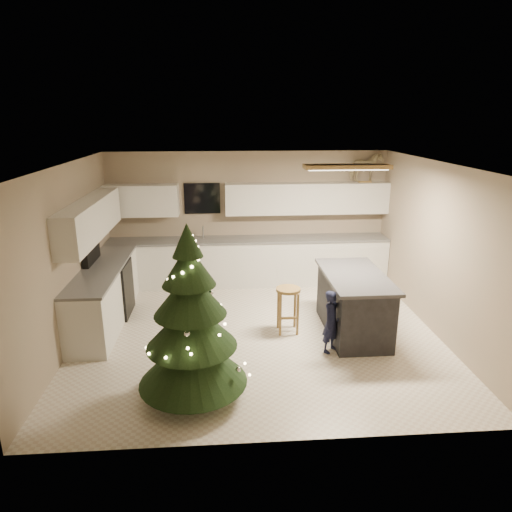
{
  "coord_description": "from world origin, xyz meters",
  "views": [
    {
      "loc": [
        -0.51,
        -6.44,
        3.26
      ],
      "look_at": [
        0.0,
        0.35,
        1.15
      ],
      "focal_mm": 32.0,
      "sensor_mm": 36.0,
      "label": 1
    }
  ],
  "objects_px": {
    "toddler": "(332,322)",
    "rocking_horse": "(366,167)",
    "christmas_tree": "(191,329)",
    "island": "(353,303)",
    "bar_stool": "(288,299)"
  },
  "relations": [
    {
      "from": "christmas_tree",
      "to": "toddler",
      "type": "height_order",
      "value": "christmas_tree"
    },
    {
      "from": "island",
      "to": "toddler",
      "type": "height_order",
      "value": "island"
    },
    {
      "from": "island",
      "to": "rocking_horse",
      "type": "xyz_separation_m",
      "value": [
        0.81,
        2.39,
        1.81
      ]
    },
    {
      "from": "island",
      "to": "christmas_tree",
      "type": "distance_m",
      "value": 2.86
    },
    {
      "from": "toddler",
      "to": "rocking_horse",
      "type": "distance_m",
      "value": 3.72
    },
    {
      "from": "rocking_horse",
      "to": "toddler",
      "type": "bearing_deg",
      "value": 137.27
    },
    {
      "from": "toddler",
      "to": "island",
      "type": "bearing_deg",
      "value": 4.79
    },
    {
      "from": "bar_stool",
      "to": "christmas_tree",
      "type": "distance_m",
      "value": 2.15
    },
    {
      "from": "island",
      "to": "toddler",
      "type": "relative_size",
      "value": 1.85
    },
    {
      "from": "bar_stool",
      "to": "toddler",
      "type": "bearing_deg",
      "value": -51.61
    },
    {
      "from": "bar_stool",
      "to": "toddler",
      "type": "height_order",
      "value": "toddler"
    },
    {
      "from": "christmas_tree",
      "to": "rocking_horse",
      "type": "height_order",
      "value": "rocking_horse"
    },
    {
      "from": "rocking_horse",
      "to": "bar_stool",
      "type": "bearing_deg",
      "value": 122.46
    },
    {
      "from": "christmas_tree",
      "to": "island",
      "type": "bearing_deg",
      "value": 32.84
    },
    {
      "from": "island",
      "to": "rocking_horse",
      "type": "distance_m",
      "value": 3.1
    }
  ]
}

